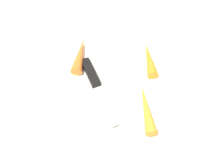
# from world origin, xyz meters

# --- Properties ---
(ground_plane) EXTENTS (1.40, 1.40, 0.00)m
(ground_plane) POSITION_xyz_m (0.00, 0.00, 0.00)
(ground_plane) COLOR #ADA8A0
(cutting_board) EXTENTS (0.36, 0.26, 0.01)m
(cutting_board) POSITION_xyz_m (0.00, 0.00, 0.01)
(cutting_board) COLOR silver
(cutting_board) RESTS_ON ground_plane
(knife) EXTENTS (0.12, 0.18, 0.01)m
(knife) POSITION_xyz_m (0.05, 0.02, 0.02)
(knife) COLOR #B7B7BC
(knife) RESTS_ON cutting_board
(carrot_medium) EXTENTS (0.04, 0.12, 0.03)m
(carrot_medium) POSITION_xyz_m (0.09, -0.04, 0.03)
(carrot_medium) COLOR orange
(carrot_medium) RESTS_ON cutting_board
(carrot_shortest) EXTENTS (0.05, 0.12, 0.03)m
(carrot_shortest) POSITION_xyz_m (-0.09, -0.06, 0.03)
(carrot_shortest) COLOR orange
(carrot_shortest) RESTS_ON cutting_board
(carrot_longest) EXTENTS (0.06, 0.13, 0.03)m
(carrot_longest) POSITION_xyz_m (-0.09, 0.09, 0.02)
(carrot_longest) COLOR orange
(carrot_longest) RESTS_ON cutting_board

